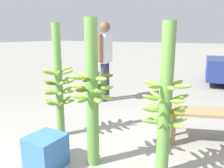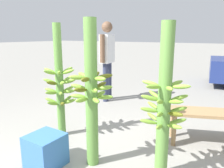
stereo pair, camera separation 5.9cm
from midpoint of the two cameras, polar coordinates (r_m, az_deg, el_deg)
banana_stalk_left at (r=3.13m, az=-13.01°, el=0.19°), size 0.46×0.48×1.59m
banana_stalk_center at (r=2.34m, az=-4.68°, el=-2.55°), size 0.47×0.47×1.61m
banana_stalk_right at (r=2.19m, az=14.23°, el=-5.04°), size 0.48×0.48×1.56m
vendor_person at (r=4.75m, az=-0.91°, el=7.74°), size 0.28×0.65×1.71m
market_bench at (r=3.21m, az=26.17°, el=-7.78°), size 1.37×0.83×0.46m
produce_crate at (r=2.63m, az=-16.32°, el=-16.31°), size 0.36×0.36×0.36m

